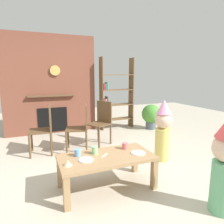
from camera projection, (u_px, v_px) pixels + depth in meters
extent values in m
plane|color=#BCB29E|center=(113.00, 174.00, 2.96)|extent=(12.00, 12.00, 0.00)
cube|color=brown|center=(51.00, 85.00, 4.89)|extent=(2.20, 0.18, 2.40)
cube|color=black|center=(53.00, 120.00, 4.95)|extent=(0.70, 0.02, 0.60)
cube|color=brown|center=(52.00, 96.00, 4.81)|extent=(1.10, 0.10, 0.04)
cylinder|color=tan|center=(55.00, 70.00, 4.76)|extent=(0.24, 0.04, 0.24)
cube|color=brown|center=(101.00, 94.00, 5.22)|extent=(0.02, 0.28, 1.90)
cube|color=brown|center=(131.00, 93.00, 5.54)|extent=(0.02, 0.28, 1.90)
cube|color=brown|center=(117.00, 119.00, 5.51)|extent=(0.86, 0.28, 0.02)
cube|color=brown|center=(117.00, 105.00, 5.43)|extent=(0.86, 0.28, 0.02)
cube|color=brown|center=(117.00, 90.00, 5.36)|extent=(0.86, 0.28, 0.02)
cube|color=brown|center=(117.00, 75.00, 5.29)|extent=(0.86, 0.28, 0.02)
cube|color=#B23333|center=(104.00, 117.00, 5.35)|extent=(0.04, 0.20, 0.16)
cube|color=#3359A5|center=(105.00, 116.00, 5.37)|extent=(0.03, 0.20, 0.20)
cube|color=#3F8C4C|center=(107.00, 116.00, 5.38)|extent=(0.03, 0.20, 0.20)
cube|color=gold|center=(109.00, 116.00, 5.40)|extent=(0.04, 0.20, 0.17)
cube|color=#8C4C99|center=(104.00, 102.00, 5.28)|extent=(0.02, 0.20, 0.16)
cube|color=#D87F3F|center=(105.00, 102.00, 5.29)|extent=(0.03, 0.20, 0.17)
cube|color=#4C4C51|center=(107.00, 101.00, 5.31)|extent=(0.04, 0.20, 0.22)
cube|color=#B23333|center=(104.00, 87.00, 5.21)|extent=(0.03, 0.20, 0.17)
cube|color=#3359A5|center=(105.00, 87.00, 5.22)|extent=(0.03, 0.20, 0.17)
cube|color=#3F8C4C|center=(107.00, 86.00, 5.23)|extent=(0.03, 0.20, 0.20)
cube|color=#9E7A51|center=(106.00, 157.00, 2.53)|extent=(1.20, 0.60, 0.04)
cube|color=#9E7A51|center=(67.00, 193.00, 2.13)|extent=(0.07, 0.07, 0.39)
cube|color=#9E7A51|center=(154.00, 174.00, 2.54)|extent=(0.07, 0.07, 0.39)
cube|color=#9E7A51|center=(60.00, 172.00, 2.60)|extent=(0.07, 0.07, 0.39)
cube|color=#9E7A51|center=(135.00, 159.00, 3.01)|extent=(0.07, 0.07, 0.39)
cylinder|color=#8CD18C|center=(95.00, 150.00, 2.59)|extent=(0.08, 0.08, 0.10)
cylinder|color=#E5666B|center=(125.00, 146.00, 2.76)|extent=(0.08, 0.08, 0.09)
cylinder|color=#669EE0|center=(78.00, 153.00, 2.52)|extent=(0.08, 0.08, 0.09)
cylinder|color=white|center=(86.00, 160.00, 2.39)|extent=(0.18, 0.18, 0.01)
cylinder|color=white|center=(138.00, 153.00, 2.61)|extent=(0.18, 0.18, 0.01)
cone|color=#EAC68C|center=(68.00, 163.00, 2.25)|extent=(0.10, 0.10, 0.06)
cube|color=silver|center=(104.00, 155.00, 2.53)|extent=(0.12, 0.11, 0.01)
cylinder|color=#66B27F|center=(223.00, 187.00, 2.10)|extent=(0.25, 0.25, 0.57)
cylinder|color=#E0CC66|center=(162.00, 144.00, 3.41)|extent=(0.25, 0.25, 0.56)
sphere|color=beige|center=(164.00, 120.00, 3.33)|extent=(0.29, 0.29, 0.29)
cone|color=pink|center=(164.00, 107.00, 3.29)|extent=(0.26, 0.26, 0.23)
cube|color=brown|center=(40.00, 131.00, 3.64)|extent=(0.44, 0.44, 0.02)
cube|color=brown|center=(50.00, 118.00, 3.65)|extent=(0.07, 0.40, 0.45)
cylinder|color=brown|center=(32.00, 140.00, 3.81)|extent=(0.04, 0.04, 0.43)
cylinder|color=brown|center=(30.00, 147.00, 3.47)|extent=(0.04, 0.04, 0.43)
cylinder|color=brown|center=(51.00, 139.00, 3.91)|extent=(0.04, 0.04, 0.43)
cylinder|color=brown|center=(51.00, 145.00, 3.57)|extent=(0.04, 0.04, 0.43)
cube|color=brown|center=(77.00, 129.00, 3.78)|extent=(0.49, 0.49, 0.02)
cube|color=brown|center=(86.00, 116.00, 3.76)|extent=(0.13, 0.39, 0.45)
cylinder|color=brown|center=(68.00, 138.00, 3.97)|extent=(0.04, 0.04, 0.43)
cylinder|color=brown|center=(67.00, 144.00, 3.62)|extent=(0.04, 0.04, 0.43)
cylinder|color=brown|center=(86.00, 137.00, 4.02)|extent=(0.04, 0.04, 0.43)
cylinder|color=brown|center=(87.00, 143.00, 3.67)|extent=(0.04, 0.04, 0.43)
cube|color=brown|center=(98.00, 124.00, 4.15)|extent=(0.54, 0.54, 0.02)
cube|color=brown|center=(104.00, 112.00, 4.25)|extent=(0.22, 0.37, 0.45)
cylinder|color=brown|center=(86.00, 135.00, 4.17)|extent=(0.04, 0.04, 0.43)
cylinder|color=brown|center=(99.00, 138.00, 3.94)|extent=(0.04, 0.04, 0.43)
cylinder|color=brown|center=(98.00, 131.00, 4.44)|extent=(0.04, 0.04, 0.43)
cylinder|color=brown|center=(111.00, 134.00, 4.21)|extent=(0.04, 0.04, 0.43)
cylinder|color=#4C5660|center=(151.00, 125.00, 5.43)|extent=(0.28, 0.28, 0.19)
sphere|color=#478A34|center=(151.00, 114.00, 5.37)|extent=(0.51, 0.51, 0.51)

